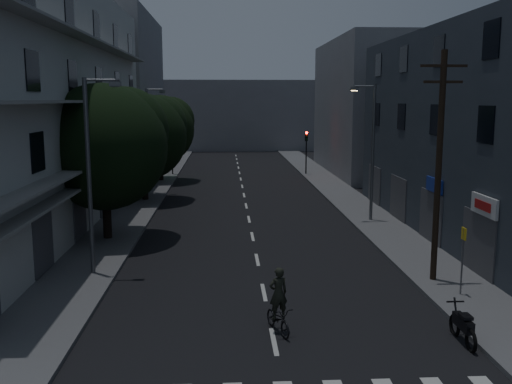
{
  "coord_description": "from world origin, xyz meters",
  "views": [
    {
      "loc": [
        -1.44,
        -14.33,
        7.28
      ],
      "look_at": [
        0.0,
        12.0,
        3.0
      ],
      "focal_mm": 40.0,
      "sensor_mm": 36.0,
      "label": 1
    }
  ],
  "objects": [
    {
      "name": "sidewalk_right",
      "position": [
        7.5,
        25.0,
        0.07
      ],
      "size": [
        3.0,
        90.0,
        0.15
      ],
      "primitive_type": "cube",
      "color": "#565659",
      "rests_on": "ground"
    },
    {
      "name": "motorcycle",
      "position": [
        5.71,
        1.64,
        0.49
      ],
      "size": [
        0.55,
        1.92,
        1.23
      ],
      "rotation": [
        0.0,
        0.0,
        -0.0
      ],
      "color": "black",
      "rests_on": "ground"
    },
    {
      "name": "building_far_left",
      "position": [
        -12.0,
        48.0,
        8.0
      ],
      "size": [
        6.0,
        20.0,
        16.0
      ],
      "primitive_type": "cube",
      "color": "slate",
      "rests_on": "ground"
    },
    {
      "name": "building_left",
      "position": [
        -11.98,
        18.0,
        6.99
      ],
      "size": [
        7.0,
        36.0,
        14.0
      ],
      "color": "#B7B7B2",
      "rests_on": "ground"
    },
    {
      "name": "building_far_right",
      "position": [
        12.0,
        42.0,
        6.5
      ],
      "size": [
        6.0,
        20.0,
        13.0
      ],
      "primitive_type": "cube",
      "color": "slate",
      "rests_on": "ground"
    },
    {
      "name": "sidewalk_left",
      "position": [
        -7.5,
        25.0,
        0.07
      ],
      "size": [
        3.0,
        90.0,
        0.15
      ],
      "primitive_type": "cube",
      "color": "#565659",
      "rests_on": "ground"
    },
    {
      "name": "building_right",
      "position": [
        11.99,
        14.0,
        5.5
      ],
      "size": [
        6.19,
        28.0,
        11.0
      ],
      "color": "#2D343D",
      "rests_on": "ground"
    },
    {
      "name": "ground",
      "position": [
        0.0,
        25.0,
        0.0
      ],
      "size": [
        160.0,
        160.0,
        0.0
      ],
      "primitive_type": "plane",
      "color": "black",
      "rests_on": "ground"
    },
    {
      "name": "tree_near",
      "position": [
        -7.53,
        15.13,
        5.15
      ],
      "size": [
        6.47,
        6.47,
        7.98
      ],
      "color": "black",
      "rests_on": "sidewalk_left"
    },
    {
      "name": "tree_mid",
      "position": [
        -7.16,
        26.77,
        4.88
      ],
      "size": [
        6.15,
        6.15,
        7.57
      ],
      "color": "black",
      "rests_on": "sidewalk_left"
    },
    {
      "name": "bus_stop_sign",
      "position": [
        7.24,
        5.47,
        1.89
      ],
      "size": [
        0.06,
        0.35,
        2.52
      ],
      "color": "#595B60",
      "rests_on": "sidewalk_right"
    },
    {
      "name": "cyclist",
      "position": [
        0.19,
        2.72,
        0.72
      ],
      "size": [
        1.09,
        1.77,
        2.12
      ],
      "rotation": [
        0.0,
        0.0,
        0.32
      ],
      "color": "black",
      "rests_on": "ground"
    },
    {
      "name": "tree_far",
      "position": [
        -7.14,
        36.76,
        4.89
      ],
      "size": [
        6.11,
        6.11,
        7.56
      ],
      "color": "black",
      "rests_on": "sidewalk_left"
    },
    {
      "name": "lane_markings",
      "position": [
        0.0,
        31.25,
        0.01
      ],
      "size": [
        0.15,
        60.5,
        0.01
      ],
      "color": "beige",
      "rests_on": "ground"
    },
    {
      "name": "street_lamp_left_near",
      "position": [
        -6.85,
        8.94,
        4.6
      ],
      "size": [
        1.51,
        0.25,
        8.0
      ],
      "color": "#595C61",
      "rests_on": "sidewalk_left"
    },
    {
      "name": "traffic_signal_far_right",
      "position": [
        6.43,
        40.35,
        3.1
      ],
      "size": [
        0.28,
        0.37,
        4.1
      ],
      "color": "black",
      "rests_on": "sidewalk_right"
    },
    {
      "name": "building_far_end",
      "position": [
        0.0,
        70.0,
        5.0
      ],
      "size": [
        24.0,
        8.0,
        10.0
      ],
      "primitive_type": "cube",
      "color": "slate",
      "rests_on": "ground"
    },
    {
      "name": "traffic_signal_far_left",
      "position": [
        -6.52,
        40.8,
        3.1
      ],
      "size": [
        0.28,
        0.37,
        4.1
      ],
      "color": "black",
      "rests_on": "sidewalk_left"
    },
    {
      "name": "street_lamp_right",
      "position": [
        7.17,
        18.83,
        4.6
      ],
      "size": [
        1.51,
        0.25,
        8.0
      ],
      "color": "slate",
      "rests_on": "sidewalk_right"
    },
    {
      "name": "utility_pole",
      "position": [
        6.88,
        7.3,
        4.87
      ],
      "size": [
        1.8,
        0.24,
        9.0
      ],
      "color": "black",
      "rests_on": "sidewalk_right"
    },
    {
      "name": "street_lamp_left_far",
      "position": [
        -7.26,
        30.16,
        4.6
      ],
      "size": [
        1.51,
        0.25,
        8.0
      ],
      "color": "#57595E",
      "rests_on": "sidewalk_left"
    }
  ]
}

